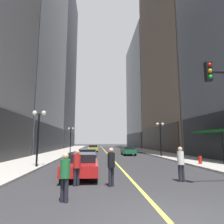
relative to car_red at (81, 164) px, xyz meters
name	(u,v)px	position (x,y,z in m)	size (l,w,h in m)	color
ground_plane	(105,151)	(2.76, 28.21, -0.72)	(200.00, 200.00, 0.00)	#2D2D30
sidewalk_left	(64,151)	(-5.49, 28.21, -0.65)	(4.50, 78.00, 0.15)	#ADA8A0
sidewalk_right	(145,151)	(11.01, 28.21, -0.65)	(4.50, 78.00, 0.15)	#ADA8A0
lane_centre_stripe	(105,151)	(2.76, 28.21, -0.72)	(0.16, 70.00, 0.01)	#E5D64C
building_left_far	(53,64)	(-14.39, 53.21, 27.72)	(13.49, 26.00, 57.04)	#4C515B
building_right_far	(152,92)	(20.29, 53.21, 18.41)	(14.26, 26.00, 38.40)	#4C515B
storefront_awning_right	(212,132)	(12.45, 6.65, 2.26)	(1.60, 5.16, 3.12)	#144C1E
car_red	(81,164)	(0.00, 0.00, 0.00)	(1.96, 4.76, 1.32)	#B21919
car_navy	(87,156)	(0.07, 6.50, -0.01)	(1.85, 4.07, 1.32)	#141E4C
car_green	(128,150)	(5.62, 16.97, 0.00)	(1.79, 4.21, 1.32)	#196038
car_yellow	(93,148)	(0.28, 26.29, 0.00)	(1.86, 4.35, 1.32)	yellow
pedestrian_in_white_shirt	(181,161)	(5.22, -1.94, 0.30)	(0.42, 0.42, 1.75)	black
pedestrian_in_green_parka	(65,173)	(-0.20, -4.85, 0.23)	(0.46, 0.46, 1.64)	black
pedestrian_in_black_coat	(111,164)	(1.57, -2.68, 0.30)	(0.48, 0.48, 1.74)	black
pedestrian_in_red_jacket	(77,165)	(-0.03, -2.43, 0.24)	(0.47, 0.47, 1.66)	black
street_lamp_left_near	(39,125)	(-3.64, 3.64, 2.54)	(1.06, 0.36, 4.43)	black
street_lamp_left_far	(71,134)	(-3.64, 22.92, 2.54)	(1.06, 0.36, 4.43)	black
street_lamp_right_mid	(160,132)	(9.16, 12.74, 2.54)	(1.06, 0.36, 4.43)	black
fire_hydrant_right	(200,161)	(9.66, 4.25, -0.32)	(0.28, 0.28, 0.80)	red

